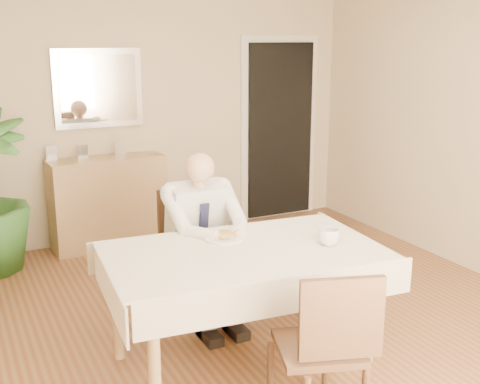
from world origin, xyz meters
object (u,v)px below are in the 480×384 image
sideboard (109,202)px  dining_table (243,262)px  seated_man (206,232)px  chair_far (191,242)px  coffee_mug (329,237)px  chair_near (327,342)px

sideboard → dining_table: bearing=-89.2°
dining_table → seated_man: size_ratio=1.44×
seated_man → sideboard: seated_man is taller
seated_man → sideboard: size_ratio=1.11×
chair_far → seated_man: size_ratio=0.74×
seated_man → coffee_mug: seated_man is taller
dining_table → chair_near: (0.06, -0.84, -0.16)m
chair_near → sideboard: 3.43m
seated_man → coffee_mug: 0.93m
chair_near → seated_man: seated_man is taller
seated_man → sideboard: 2.01m
sideboard → chair_near: bearing=-89.2°
chair_far → coffee_mug: bearing=-64.9°
seated_man → coffee_mug: (0.52, -0.76, 0.11)m
chair_far → seated_man: bearing=-91.5°
dining_table → sideboard: size_ratio=1.60×
sideboard → coffee_mug: bearing=-78.8°
chair_far → coffee_mug: 1.20m
seated_man → dining_table: bearing=-90.0°
chair_far → coffee_mug: chair_far is taller
dining_table → seated_man: seated_man is taller
chair_near → sideboard: bearing=112.7°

